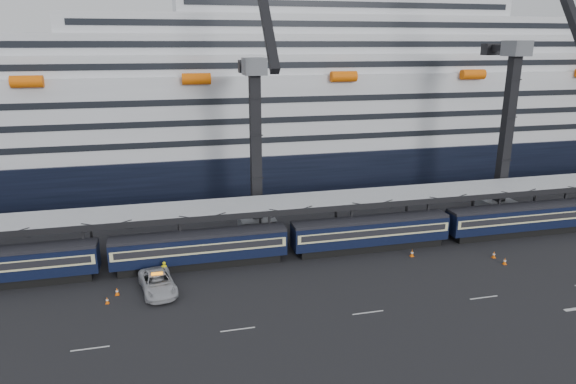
# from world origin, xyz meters

# --- Properties ---
(ground) EXTENTS (260.00, 260.00, 0.00)m
(ground) POSITION_xyz_m (0.00, 0.00, 0.00)
(ground) COLOR black
(ground) RESTS_ON ground
(train) EXTENTS (133.05, 3.00, 4.05)m
(train) POSITION_xyz_m (-4.65, 10.00, 2.20)
(train) COLOR black
(train) RESTS_ON ground
(canopy) EXTENTS (130.00, 6.25, 5.53)m
(canopy) POSITION_xyz_m (0.00, 14.00, 5.25)
(canopy) COLOR #9EA1A6
(canopy) RESTS_ON ground
(cruise_ship) EXTENTS (214.09, 28.84, 34.00)m
(cruise_ship) POSITION_xyz_m (-1.08, 45.99, 12.34)
(cruise_ship) COLOR black
(cruise_ship) RESTS_ON ground
(crane_dark_near) EXTENTS (4.50, 17.75, 35.08)m
(crane_dark_near) POSITION_xyz_m (-20.00, 18.59, 11.93)
(crane_dark_near) COLOR #4F5257
(crane_dark_near) RESTS_ON ground
(crane_dark_mid) EXTENTS (4.50, 18.24, 39.64)m
(crane_dark_mid) POSITION_xyz_m (15.00, 17.59, 13.36)
(crane_dark_mid) COLOR #4F5257
(crane_dark_mid) RESTS_ON ground
(pickup_truck) EXTENTS (4.12, 7.10, 1.86)m
(pickup_truck) POSITION_xyz_m (-32.61, 4.87, 0.93)
(pickup_truck) COLOR #A9AAB0
(pickup_truck) RESTS_ON ground
(worker) EXTENTS (0.74, 0.49, 2.01)m
(worker) POSITION_xyz_m (-31.92, 7.50, 1.01)
(worker) COLOR yellow
(worker) RESTS_ON ground
(traffic_cone_a) EXTENTS (0.34, 0.34, 0.69)m
(traffic_cone_a) POSITION_xyz_m (-37.30, 3.51, 0.34)
(traffic_cone_a) COLOR #F46107
(traffic_cone_a) RESTS_ON ground
(traffic_cone_b) EXTENTS (0.39, 0.39, 0.79)m
(traffic_cone_b) POSITION_xyz_m (-36.52, 5.09, 0.39)
(traffic_cone_b) COLOR #F46107
(traffic_cone_b) RESTS_ON ground
(traffic_cone_c) EXTENTS (0.43, 0.43, 0.86)m
(traffic_cone_c) POSITION_xyz_m (-4.13, 6.80, 0.42)
(traffic_cone_c) COLOR #F46107
(traffic_cone_c) RESTS_ON ground
(traffic_cone_d) EXTENTS (0.40, 0.40, 0.80)m
(traffic_cone_d) POSITION_xyz_m (4.87, 2.32, 0.40)
(traffic_cone_d) COLOR #F46107
(traffic_cone_d) RESTS_ON ground
(traffic_cone_e) EXTENTS (0.41, 0.41, 0.81)m
(traffic_cone_e) POSITION_xyz_m (4.81, 4.19, 0.40)
(traffic_cone_e) COLOR #F46107
(traffic_cone_e) RESTS_ON ground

